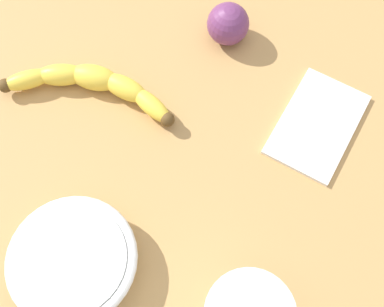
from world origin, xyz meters
TOP-DOWN VIEW (x-y plane):
  - wooden_tabletop at (0.00, 0.00)cm, footprint 120.00×120.00cm
  - banana at (4.66, 17.87)cm, footprint 8.45×24.24cm
  - ceramic_bowl at (-17.59, 9.93)cm, footprint 14.80×14.80cm
  - plum_fruit at (19.36, 3.54)cm, footprint 5.92×5.92cm
  - folded_napkin at (9.79, -12.17)cm, footprint 16.14×11.77cm

SIDE VIEW (x-z plane):
  - wooden_tabletop at x=0.00cm, z-range 0.00..3.00cm
  - folded_napkin at x=9.79cm, z-range 3.00..3.60cm
  - banana at x=4.66cm, z-range 3.00..6.46cm
  - ceramic_bowl at x=-17.59cm, z-range 3.39..7.13cm
  - plum_fruit at x=19.36cm, z-range 3.00..8.92cm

